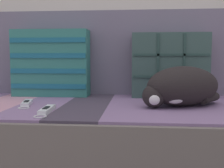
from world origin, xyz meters
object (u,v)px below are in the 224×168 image
at_px(throw_pillow_quilted, 170,65).
at_px(sleeping_cat, 181,87).
at_px(game_remote_far, 27,103).
at_px(couch, 131,139).
at_px(throw_pillow_striped, 51,63).
at_px(game_remote_near, 47,110).

height_order(throw_pillow_quilted, sleeping_cat, throw_pillow_quilted).
bearing_deg(throw_pillow_quilted, game_remote_far, -154.40).
xyz_separation_m(couch, sleeping_cat, (0.23, -0.06, 0.27)).
xyz_separation_m(couch, throw_pillow_striped, (-0.47, 0.23, 0.37)).
relative_size(couch, throw_pillow_quilted, 4.85).
bearing_deg(sleeping_cat, throw_pillow_striped, 157.27).
height_order(throw_pillow_striped, sleeping_cat, throw_pillow_striped).
bearing_deg(throw_pillow_striped, game_remote_near, -75.22).
relative_size(throw_pillow_quilted, sleeping_cat, 0.99).
xyz_separation_m(throw_pillow_quilted, game_remote_far, (-0.69, -0.33, -0.17)).
relative_size(couch, sleeping_cat, 4.83).
bearing_deg(game_remote_near, throw_pillow_striped, 104.78).
bearing_deg(throw_pillow_striped, couch, -26.00).
bearing_deg(couch, sleeping_cat, -15.52).
bearing_deg(throw_pillow_striped, game_remote_far, -93.07).
height_order(couch, sleeping_cat, sleeping_cat).
xyz_separation_m(throw_pillow_quilted, throw_pillow_striped, (-0.67, -0.00, 0.01)).
relative_size(throw_pillow_quilted, game_remote_near, 2.02).
height_order(throw_pillow_quilted, game_remote_near, throw_pillow_quilted).
height_order(throw_pillow_quilted, throw_pillow_striped, throw_pillow_striped).
xyz_separation_m(throw_pillow_quilted, game_remote_near, (-0.54, -0.49, -0.17)).
bearing_deg(throw_pillow_striped, sleeping_cat, -22.73).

